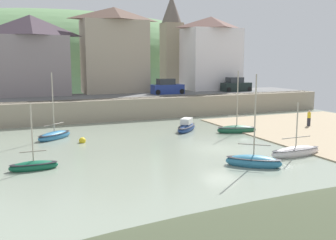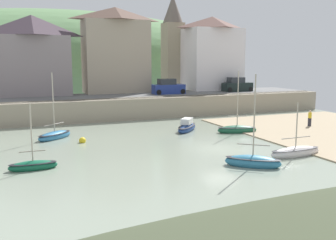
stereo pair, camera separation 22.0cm
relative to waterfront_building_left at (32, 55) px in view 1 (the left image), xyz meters
The scene contains 17 objects.
ground 37.92m from the waterfront_building_left, 68.98° to the right, with size 48.00×41.00×0.61m.
quay_seawall 15.43m from the waterfront_building_left, 32.77° to the right, with size 48.00×9.40×2.40m.
hillside_backdrop 30.78m from the waterfront_building_left, 77.12° to the left, with size 80.00×44.00×19.04m.
waterfront_building_left is the anchor object (origin of this frame).
waterfront_building_centre 10.46m from the waterfront_building_left, ahead, with size 8.77×4.43×11.13m.
waterfront_building_right 24.80m from the waterfront_building_left, ahead, with size 8.04×6.03×10.49m.
church_with_spire 20.81m from the waterfront_building_left, 11.15° to the left, with size 3.00×3.00×13.85m.
sailboat_blue_trim 17.84m from the waterfront_building_left, 88.29° to the right, with size 3.64×3.37×5.91m.
dinghy_open_wooden 33.22m from the waterfront_building_left, 69.52° to the right, with size 3.54×3.17×6.17m.
fishing_boat_green 34.01m from the waterfront_building_left, 61.80° to the right, with size 4.29×1.03×4.06m.
sailboat_tall_mast 27.03m from the waterfront_building_left, 50.25° to the right, with size 3.87×2.10×5.99m.
motorboat_with_cabin 26.78m from the waterfront_building_left, 94.11° to the right, with size 2.99×1.00×4.38m.
sailboat_nearest_shore 22.58m from the waterfront_building_left, 53.40° to the right, with size 3.70×3.98×1.38m.
parked_car_near_slipway 17.18m from the waterfront_building_left, 15.66° to the right, with size 4.11×1.82×1.95m.
parked_car_by_wall 27.08m from the waterfront_building_left, ahead, with size 4.13×1.82×1.95m.
person_on_slipway 32.93m from the waterfront_building_left, 38.78° to the right, with size 0.34×0.34×1.62m.
mooring_buoy 20.40m from the waterfront_building_left, 82.68° to the right, with size 0.56×0.56×0.56m.
Camera 1 is at (-15.15, -25.69, 6.92)m, focal length 41.68 mm.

